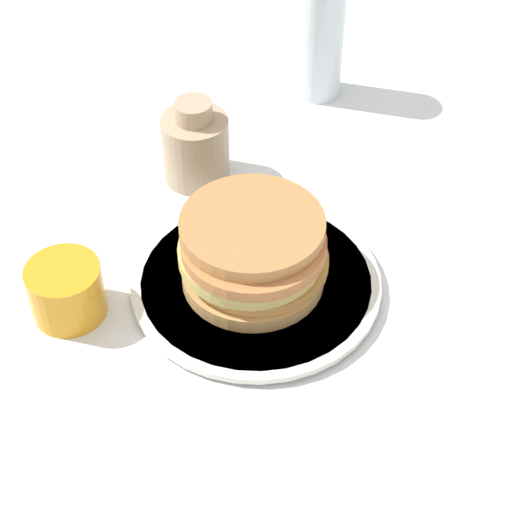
# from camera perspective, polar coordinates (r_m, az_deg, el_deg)

# --- Properties ---
(ground_plane) EXTENTS (4.00, 4.00, 0.00)m
(ground_plane) POSITION_cam_1_polar(r_m,az_deg,el_deg) (0.93, 1.22, -1.67)
(ground_plane) COLOR white
(plate) EXTENTS (0.27, 0.27, 0.01)m
(plate) POSITION_cam_1_polar(r_m,az_deg,el_deg) (0.92, -0.00, -1.78)
(plate) COLOR silver
(plate) RESTS_ON ground_plane
(pancake_stack) EXTENTS (0.16, 0.16, 0.07)m
(pancake_stack) POSITION_cam_1_polar(r_m,az_deg,el_deg) (0.89, -0.21, 0.25)
(pancake_stack) COLOR tan
(pancake_stack) RESTS_ON plate
(juice_glass) EXTENTS (0.08, 0.08, 0.06)m
(juice_glass) POSITION_cam_1_polar(r_m,az_deg,el_deg) (0.90, -12.53, -2.27)
(juice_glass) COLOR orange
(juice_glass) RESTS_ON ground_plane
(cream_jug) EXTENTS (0.08, 0.08, 0.11)m
(cream_jug) POSITION_cam_1_polar(r_m,az_deg,el_deg) (1.03, -4.05, 7.34)
(cream_jug) COLOR tan
(cream_jug) RESTS_ON ground_plane
(water_bottle_near) EXTENTS (0.06, 0.06, 0.19)m
(water_bottle_near) POSITION_cam_1_polar(r_m,az_deg,el_deg) (1.16, 4.32, 14.40)
(water_bottle_near) COLOR silver
(water_bottle_near) RESTS_ON ground_plane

